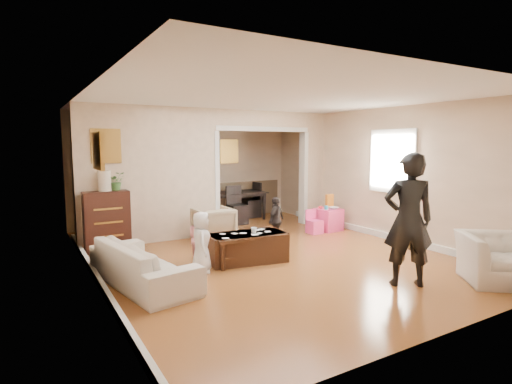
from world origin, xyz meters
TOP-DOWN VIEW (x-y plane):
  - floor at (0.00, 0.00)m, footprint 7.00×7.00m
  - partition_left at (-1.38, 1.80)m, footprint 2.75×0.18m
  - partition_right at (2.48, 1.80)m, footprint 0.55×0.18m
  - partition_header at (1.10, 1.80)m, footprint 2.22×0.18m
  - window_pane at (2.73, -0.40)m, footprint 0.03×0.95m
  - framed_art_partition at (-2.20, 1.70)m, footprint 0.45×0.03m
  - framed_art_sofa_wall at (-2.71, -0.60)m, footprint 0.03×0.55m
  - framed_art_alcove at (1.10, 3.44)m, footprint 0.45×0.03m
  - sofa at (-2.19, -0.51)m, footprint 1.10×2.07m
  - armchair_back at (-0.35, 1.26)m, footprint 0.71×0.73m
  - armchair_front at (2.06, -2.92)m, footprint 1.33×1.31m
  - dresser at (-2.27, 1.61)m, footprint 0.77×0.43m
  - table_lamp at (-2.27, 1.61)m, footprint 0.22×0.22m
  - potted_plant at (-2.07, 1.61)m, footprint 0.30×0.26m
  - coffee_table at (-0.46, -0.29)m, footprint 1.31×0.82m
  - coffee_cup at (-0.36, -0.34)m, footprint 0.12×0.12m
  - play_table at (2.23, 0.88)m, footprint 0.55×0.55m
  - cereal_box at (2.35, 0.98)m, footprint 0.21×0.09m
  - cyan_cup at (2.13, 0.83)m, footprint 0.08×0.08m
  - toy_block at (2.11, 1.00)m, footprint 0.10×0.09m
  - play_bowl at (2.28, 0.76)m, footprint 0.23×0.23m
  - dining_table at (0.84, 3.15)m, footprint 2.04×1.23m
  - adult_person at (0.84, -2.34)m, footprint 0.78×0.71m
  - child_kneel_a at (-1.31, -0.44)m, footprint 0.42×0.51m
  - child_kneel_b at (-1.16, 0.01)m, footprint 0.37×0.44m
  - child_toddler at (0.59, 0.46)m, footprint 0.56×0.45m
  - craft_papers at (-0.44, -0.29)m, footprint 0.93×0.41m

SIDE VIEW (x-z plane):
  - floor at x=0.00m, z-range 0.00..0.00m
  - coffee_table at x=-0.46m, z-range 0.00..0.46m
  - play_table at x=2.23m, z-range 0.00..0.48m
  - sofa at x=-2.19m, z-range 0.00..0.57m
  - armchair_front at x=2.06m, z-range 0.00..0.65m
  - armchair_back at x=-0.35m, z-range 0.00..0.66m
  - dining_table at x=0.84m, z-range 0.00..0.69m
  - child_kneel_b at x=-1.16m, z-range 0.00..0.82m
  - child_toddler at x=0.59m, z-range 0.00..0.90m
  - child_kneel_a at x=-1.31m, z-range 0.00..0.90m
  - craft_papers at x=-0.44m, z-range 0.46..0.46m
  - toy_block at x=2.11m, z-range 0.48..0.53m
  - play_bowl at x=2.28m, z-range 0.48..0.53m
  - coffee_cup at x=-0.36m, z-range 0.46..0.55m
  - cyan_cup at x=2.13m, z-range 0.48..0.56m
  - dresser at x=-2.27m, z-range 0.00..1.06m
  - cereal_box at x=2.35m, z-range 0.48..0.78m
  - adult_person at x=0.84m, z-range 0.00..1.78m
  - potted_plant at x=-2.07m, z-range 1.06..1.39m
  - table_lamp at x=-2.27m, z-range 1.06..1.42m
  - partition_left at x=-1.38m, z-range 0.00..2.60m
  - partition_right at x=2.48m, z-range 0.00..2.60m
  - window_pane at x=2.73m, z-range 1.00..2.10m
  - framed_art_alcove at x=1.10m, z-range 1.42..1.98m
  - framed_art_sofa_wall at x=-2.71m, z-range 1.60..2.00m
  - framed_art_partition at x=-2.20m, z-range 1.58..2.12m
  - partition_header at x=1.10m, z-range 2.25..2.60m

